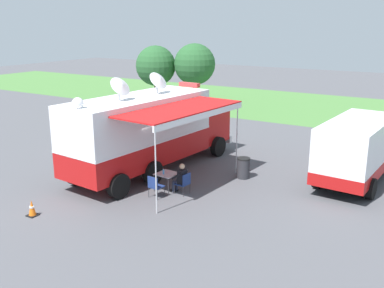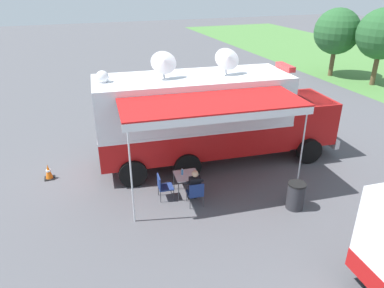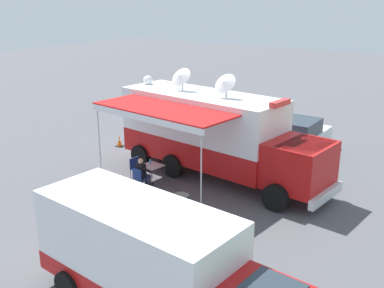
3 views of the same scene
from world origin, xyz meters
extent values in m
plane|color=#515156|center=(0.00, 0.00, 0.00)|extent=(100.00, 100.00, 0.00)
cube|color=#4C7F3D|center=(0.00, 20.11, 0.00)|extent=(80.00, 14.00, 0.01)
cube|color=silver|center=(-2.51, 1.02, 0.00)|extent=(0.52, 4.79, 0.01)
cube|color=#B71414|center=(0.00, 0.00, 1.15)|extent=(3.10, 7.39, 1.10)
cube|color=white|center=(0.00, 0.00, 2.55)|extent=(3.10, 7.39, 1.70)
cube|color=white|center=(0.00, 0.00, 1.70)|extent=(3.12, 7.41, 0.10)
cube|color=#B71414|center=(0.39, 4.63, 1.45)|extent=(2.47, 2.29, 1.70)
cube|color=#28333D|center=(0.41, 4.83, 1.95)|extent=(2.27, 1.65, 0.70)
cube|color=silver|center=(0.49, 5.76, 0.55)|extent=(2.38, 0.40, 0.36)
cylinder|color=black|center=(-0.87, 4.54, 0.50)|extent=(0.38, 1.02, 1.00)
cylinder|color=black|center=(1.62, 4.33, 0.50)|extent=(0.38, 1.02, 1.00)
cylinder|color=black|center=(-1.29, -0.43, 0.50)|extent=(0.38, 1.02, 1.00)
cylinder|color=black|center=(1.20, -0.64, 0.50)|extent=(0.38, 1.02, 1.00)
cylinder|color=black|center=(-1.46, -2.41, 0.50)|extent=(0.38, 1.02, 1.00)
cylinder|color=black|center=(1.03, -2.62, 0.50)|extent=(0.38, 1.02, 1.00)
cube|color=white|center=(0.00, 0.00, 3.45)|extent=(3.10, 7.39, 0.10)
cube|color=red|center=(0.31, 3.69, 3.62)|extent=(1.12, 0.37, 0.20)
cylinder|color=silver|center=(-0.09, -1.08, 3.73)|extent=(0.10, 0.10, 0.45)
cone|color=silver|center=(0.06, -1.09, 4.13)|extent=(0.79, 0.96, 0.81)
cylinder|color=silver|center=(0.11, 1.26, 3.73)|extent=(0.10, 0.10, 0.45)
cone|color=silver|center=(0.26, 1.24, 4.13)|extent=(0.79, 0.96, 0.81)
sphere|color=white|center=(-0.27, -3.19, 3.68)|extent=(0.44, 0.44, 0.44)
cube|color=red|center=(2.34, -0.20, 3.25)|extent=(2.68, 5.93, 0.06)
cube|color=white|center=(3.40, -0.29, 3.11)|extent=(0.57, 5.75, 0.24)
cylinder|color=silver|center=(3.57, 2.44, 1.63)|extent=(0.05, 0.05, 3.25)
cylinder|color=silver|center=(3.11, -3.00, 1.63)|extent=(0.05, 0.05, 3.25)
cube|color=silver|center=(2.17, -1.00, 0.71)|extent=(0.86, 0.86, 0.03)
cylinder|color=#333338|center=(1.83, -0.60, 0.35)|extent=(0.03, 0.03, 0.70)
cylinder|color=#333338|center=(2.57, -0.66, 0.35)|extent=(0.03, 0.03, 0.70)
cylinder|color=#333338|center=(1.77, -1.34, 0.35)|extent=(0.03, 0.03, 0.70)
cylinder|color=#333338|center=(2.50, -1.40, 0.35)|extent=(0.03, 0.03, 0.70)
cylinder|color=#4C99D8|center=(2.10, -1.13, 0.83)|extent=(0.07, 0.07, 0.20)
cylinder|color=white|center=(2.10, -1.13, 0.94)|extent=(0.04, 0.04, 0.02)
cube|color=navy|center=(2.87, -0.96, 0.42)|extent=(0.52, 0.52, 0.04)
cube|color=navy|center=(3.08, -0.98, 0.65)|extent=(0.08, 0.48, 0.44)
cylinder|color=#333338|center=(2.63, -1.16, 0.21)|extent=(0.02, 0.02, 0.42)
cylinder|color=#333338|center=(2.67, -0.72, 0.21)|extent=(0.02, 0.02, 0.42)
cylinder|color=#333338|center=(3.07, -1.19, 0.21)|extent=(0.02, 0.02, 0.42)
cylinder|color=#333338|center=(3.10, -0.76, 0.21)|extent=(0.02, 0.02, 0.42)
cube|color=navy|center=(2.19, -1.75, 0.42)|extent=(0.52, 0.52, 0.04)
cube|color=navy|center=(2.17, -1.97, 0.65)|extent=(0.48, 0.08, 0.44)
cylinder|color=#333338|center=(1.99, -1.51, 0.21)|extent=(0.02, 0.02, 0.42)
cylinder|color=#333338|center=(2.43, -1.55, 0.21)|extent=(0.02, 0.02, 0.42)
cylinder|color=#333338|center=(1.95, -1.95, 0.21)|extent=(0.02, 0.02, 0.42)
cylinder|color=#333338|center=(2.39, -1.99, 0.21)|extent=(0.02, 0.02, 0.42)
cube|color=black|center=(2.87, -0.96, 0.72)|extent=(0.27, 0.38, 0.56)
sphere|color=tan|center=(2.87, -0.96, 1.14)|extent=(0.22, 0.22, 0.22)
cylinder|color=black|center=(2.73, -1.18, 0.76)|extent=(0.43, 0.13, 0.34)
cylinder|color=black|center=(2.77, -0.72, 0.76)|extent=(0.43, 0.13, 0.34)
cylinder|color=#2D334C|center=(2.68, -1.04, 0.44)|extent=(0.39, 0.16, 0.13)
cylinder|color=#2D334C|center=(2.50, -1.03, 0.21)|extent=(0.11, 0.11, 0.42)
cube|color=black|center=(2.44, -1.02, 0.04)|extent=(0.25, 0.12, 0.07)
cylinder|color=#2D334C|center=(2.69, -0.84, 0.44)|extent=(0.39, 0.16, 0.13)
cylinder|color=#2D334C|center=(2.52, -0.83, 0.21)|extent=(0.11, 0.11, 0.42)
cube|color=black|center=(2.46, -0.82, 0.04)|extent=(0.25, 0.12, 0.07)
cylinder|color=#2D2D33|center=(4.13, 2.00, 0.42)|extent=(0.56, 0.56, 0.85)
cylinder|color=black|center=(4.13, 2.00, 0.88)|extent=(0.57, 0.57, 0.06)
cube|color=black|center=(-0.50, -5.46, 0.01)|extent=(0.36, 0.36, 0.03)
cone|color=orange|center=(-0.50, -5.46, 0.31)|extent=(0.26, 0.26, 0.55)
cylinder|color=white|center=(-0.50, -5.46, 0.33)|extent=(0.17, 0.17, 0.06)
cube|color=white|center=(8.37, 3.87, 1.60)|extent=(2.43, 5.32, 2.20)
cube|color=#B71414|center=(8.37, 3.87, 0.75)|extent=(2.45, 5.34, 0.50)
cube|color=#B71414|center=(8.59, 7.27, 1.12)|extent=(1.99, 1.72, 1.40)
cube|color=#28333D|center=(8.60, 7.37, 1.57)|extent=(1.75, 1.20, 0.60)
cylinder|color=black|center=(7.52, 6.94, 0.42)|extent=(0.31, 0.85, 0.84)
cylinder|color=black|center=(7.23, 2.51, 0.42)|extent=(0.31, 0.85, 0.84)
cylinder|color=black|center=(9.33, 2.38, 0.42)|extent=(0.31, 0.85, 0.84)
cube|color=silver|center=(-4.70, 2.54, 0.70)|extent=(4.24, 1.89, 0.76)
cube|color=#28333D|center=(-4.55, 2.54, 1.42)|extent=(2.13, 1.65, 0.68)
cylinder|color=black|center=(-5.98, 1.61, 0.32)|extent=(0.64, 0.23, 0.64)
cylinder|color=black|center=(-6.02, 3.41, 0.32)|extent=(0.64, 0.23, 0.64)
cylinder|color=black|center=(-3.38, 1.67, 0.32)|extent=(0.64, 0.23, 0.64)
cylinder|color=black|center=(-3.42, 3.47, 0.32)|extent=(0.64, 0.23, 0.64)
cylinder|color=brown|center=(-9.61, 14.43, 1.04)|extent=(0.32, 0.32, 2.08)
sphere|color=#285B2D|center=(-9.61, 14.43, 3.21)|extent=(3.23, 3.23, 3.23)
cylinder|color=brown|center=(-6.56, 15.48, 1.12)|extent=(0.32, 0.32, 2.25)
sphere|color=#285B2D|center=(-6.56, 15.48, 3.39)|extent=(3.27, 3.27, 3.27)
camera|label=1|loc=(11.76, -14.65, 6.55)|focal=41.16mm
camera|label=2|loc=(12.21, -4.39, 6.81)|focal=33.87mm
camera|label=3|loc=(15.44, 10.57, 7.31)|focal=42.60mm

